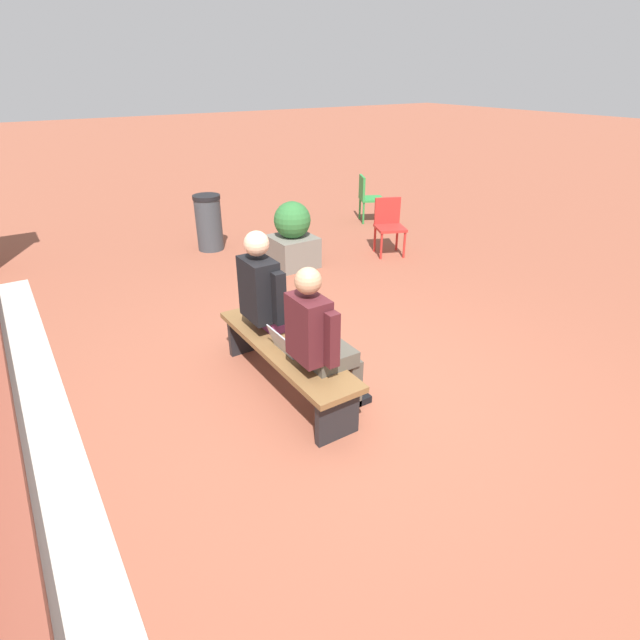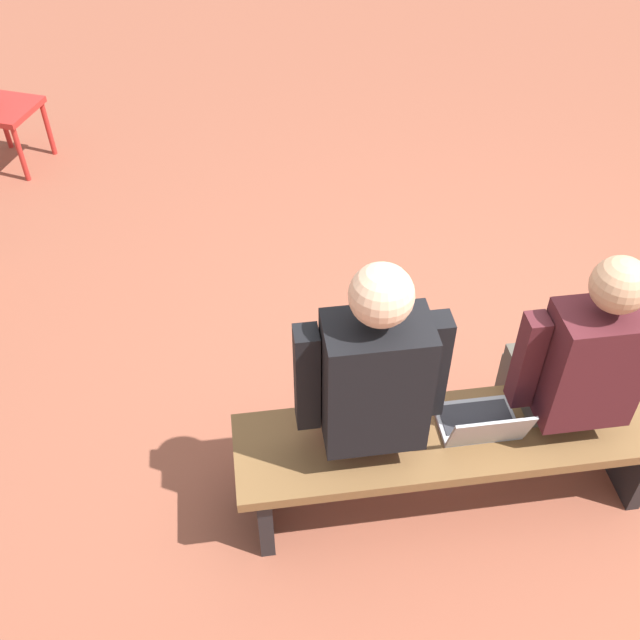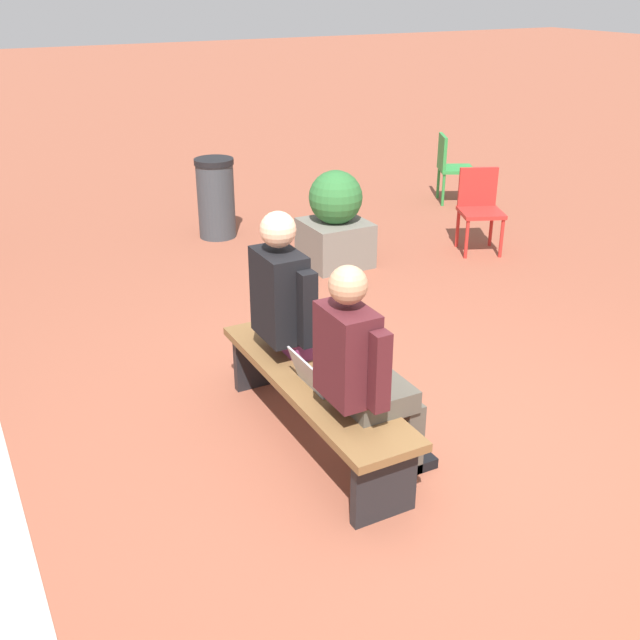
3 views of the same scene
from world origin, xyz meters
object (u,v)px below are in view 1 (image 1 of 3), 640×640
laptop (289,345)px  litter_bin (209,223)px  plastic_chair_foreground (368,196)px  plastic_chair_far_left (389,223)px  bench (285,355)px  planter (293,237)px  person_adult (271,299)px  person_student (320,339)px

laptop → litter_bin: litter_bin is taller
plastic_chair_foreground → litter_bin: size_ratio=0.98×
plastic_chair_far_left → bench: bearing=126.8°
bench → planter: 3.14m
person_adult → planter: bearing=-34.2°
plastic_chair_far_left → laptop: bearing=127.8°
person_student → plastic_chair_foreground: bearing=-41.6°
person_adult → planter: person_adult is taller
bench → person_adult: bearing=-10.8°
person_adult → planter: 2.81m
person_student → laptop: (0.36, 0.08, -0.21)m
person_adult → laptop: (-0.46, 0.08, -0.23)m
person_student → plastic_chair_foreground: person_student is taller
bench → planter: bearing=-31.5°
person_student → plastic_chair_far_left: bearing=-47.6°
person_student → person_adult: person_adult is taller
person_student → litter_bin: bearing=-10.7°
person_student → litter_bin: size_ratio=1.53×
person_student → litter_bin: 4.58m
person_student → planter: size_ratio=1.40×
person_adult → planter: size_ratio=1.47×
laptop → plastic_chair_far_left: bearing=-52.2°
person_student → plastic_chair_far_left: (2.82, -3.09, -0.23)m
laptop → planter: size_ratio=0.34×
litter_bin → laptop: bearing=167.3°
person_student → laptop: person_student is taller
bench → planter: (2.67, -1.64, 0.08)m
plastic_chair_foreground → laptop: bearing=135.4°
planter → person_student: bearing=153.4°
plastic_chair_far_left → litter_bin: litter_bin is taller
person_student → person_adult: (0.82, -0.00, 0.03)m
plastic_chair_foreground → person_student: bearing=138.4°
bench → laptop: 0.17m
bench → laptop: size_ratio=5.63×
plastic_chair_foreground → bench: bearing=134.8°
person_adult → bench: bearing=169.2°
laptop → person_student: bearing=-167.9°
bench → person_student: (-0.46, -0.07, 0.35)m
person_student → person_adult: size_ratio=0.95×
laptop → plastic_chair_foreground: bearing=-44.6°
bench → litter_bin: 4.14m
laptop → plastic_chair_foreground: size_ratio=0.38×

